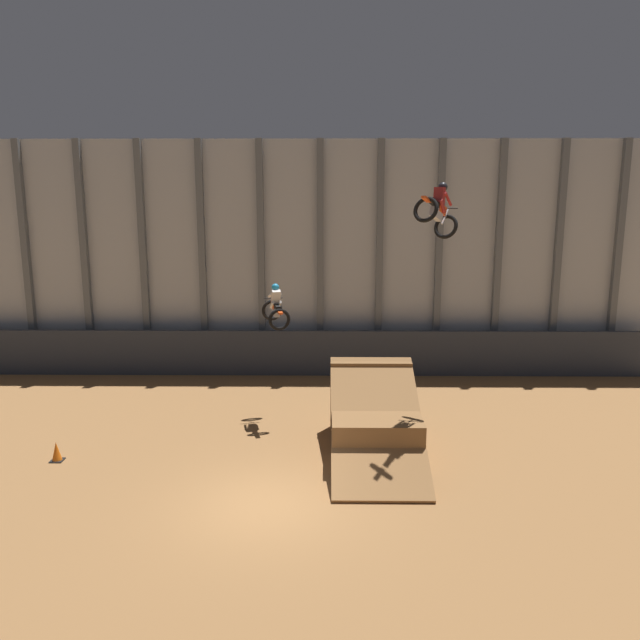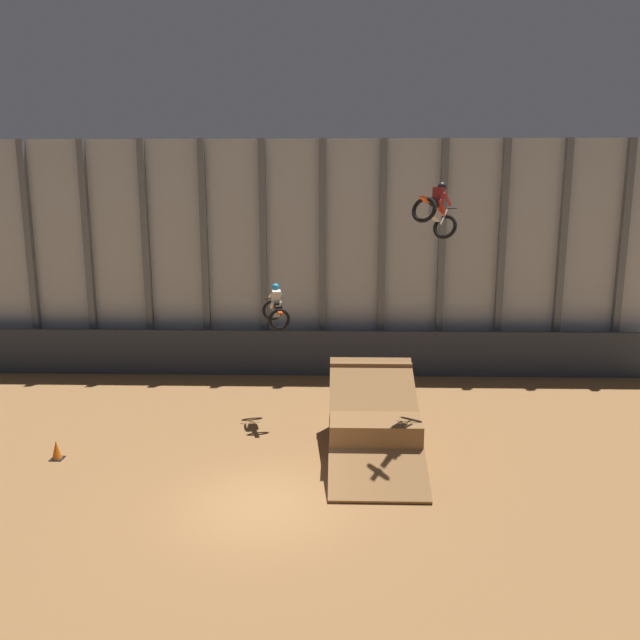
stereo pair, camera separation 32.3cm
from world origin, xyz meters
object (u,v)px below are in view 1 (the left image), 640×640
Objects in this scene: dirt_ramp at (374,421)px; traffic_cone_near_ramp at (57,452)px; rider_bike_right_air at (438,210)px; rider_bike_left_air at (276,308)px.

traffic_cone_near_ramp is at bearing -173.13° from dirt_ramp.
rider_bike_left_air is at bearing -175.93° from rider_bike_right_air.
rider_bike_left_air is 8.04m from traffic_cone_near_ramp.
rider_bike_right_air reaches higher than dirt_ramp.
dirt_ramp is at bearing 6.87° from traffic_cone_near_ramp.
rider_bike_left_air is at bearing 140.29° from dirt_ramp.
rider_bike_left_air reaches higher than traffic_cone_near_ramp.
rider_bike_right_air is at bearing 4.13° from traffic_cone_near_ramp.
dirt_ramp is 5.11m from rider_bike_left_air.
dirt_ramp is at bearing -155.63° from rider_bike_right_air.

